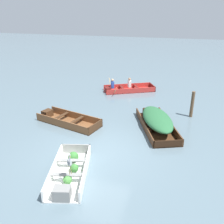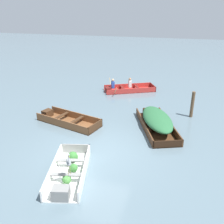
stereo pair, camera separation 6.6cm
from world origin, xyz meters
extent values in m
plane|color=slate|center=(0.00, 0.00, 0.00)|extent=(80.00, 80.00, 0.00)
cube|color=white|center=(-0.31, -1.72, 0.02)|extent=(1.74, 2.86, 0.04)
cube|color=white|center=(0.20, -1.59, 0.21)|extent=(0.71, 2.60, 0.42)
cube|color=white|center=(-0.83, -1.85, 0.21)|extent=(0.71, 2.60, 0.42)
cube|color=gray|center=(-0.63, -0.45, 0.21)|extent=(1.09, 0.32, 0.42)
cube|color=gray|center=(-0.03, -2.84, 0.23)|extent=(0.58, 0.47, 0.37)
cube|color=gray|center=(-0.21, -2.11, 0.31)|extent=(1.02, 0.41, 0.04)
cube|color=gray|center=(-0.41, -1.33, 0.31)|extent=(1.02, 0.41, 0.04)
sphere|color=#4C9342|center=(-0.18, -2.17, 0.19)|extent=(0.29, 0.29, 0.29)
sphere|color=#387533|center=(-0.22, -1.56, 0.19)|extent=(0.29, 0.29, 0.29)
sphere|color=#387533|center=(-0.50, -1.01, 0.23)|extent=(0.39, 0.39, 0.39)
cube|color=brown|center=(-2.09, 1.98, 0.02)|extent=(3.36, 1.91, 0.04)
cube|color=brown|center=(-2.23, 1.46, 0.19)|extent=(3.08, 0.88, 0.39)
cube|color=brown|center=(-1.95, 2.49, 0.19)|extent=(3.08, 0.88, 0.39)
cube|color=#3F2716|center=(-0.58, 1.57, 0.19)|extent=(0.34, 1.09, 0.39)
cube|color=#3F2716|center=(-3.45, 2.35, 0.21)|extent=(0.48, 0.58, 0.35)
cube|color=#3F2716|center=(-2.55, 2.10, 0.29)|extent=(0.42, 1.02, 0.04)
cube|color=#3F2716|center=(-1.63, 1.85, 0.29)|extent=(0.42, 1.02, 0.04)
cube|color=#4C2D19|center=(2.07, 2.63, 0.02)|extent=(2.49, 3.76, 0.04)
cube|color=#4C2D19|center=(1.51, 2.40, 0.16)|extent=(1.38, 3.31, 0.33)
cube|color=#4C2D19|center=(2.62, 2.85, 0.16)|extent=(1.38, 3.31, 0.33)
cube|color=black|center=(2.73, 1.00, 0.16)|extent=(1.17, 0.52, 0.33)
cube|color=black|center=(1.47, 4.11, 0.18)|extent=(0.66, 0.54, 0.30)
cube|color=black|center=(1.87, 3.12, 0.25)|extent=(1.12, 0.58, 0.04)
cube|color=black|center=(2.27, 2.13, 0.25)|extent=(1.12, 0.58, 0.04)
ellipsoid|color=#286038|center=(2.07, 2.63, 0.48)|extent=(2.19, 3.14, 0.51)
cube|color=#AD2D28|center=(-0.38, 7.79, 0.02)|extent=(3.47, 2.56, 0.04)
cube|color=#AD2D28|center=(-0.12, 7.29, 0.17)|extent=(2.95, 1.58, 0.34)
cube|color=#AD2D28|center=(-0.63, 8.28, 0.17)|extent=(2.95, 1.58, 0.34)
cube|color=maroon|center=(1.07, 8.54, 0.17)|extent=(0.58, 1.06, 0.34)
cube|color=maroon|center=(-1.68, 7.10, 0.19)|extent=(0.56, 0.63, 0.30)
cube|color=maroon|center=(-0.81, 7.56, 0.25)|extent=(0.64, 1.02, 0.04)
cube|color=maroon|center=(0.06, 8.02, 0.25)|extent=(0.64, 1.02, 0.04)
cube|color=white|center=(-0.38, 7.79, 0.49)|extent=(0.29, 0.33, 0.44)
sphere|color=#9E7051|center=(-0.38, 7.79, 0.81)|extent=(0.18, 0.18, 0.18)
cube|color=#2D4CA5|center=(-1.40, 7.25, 0.49)|extent=(0.29, 0.33, 0.44)
sphere|color=tan|center=(-1.40, 7.25, 0.81)|extent=(0.18, 0.18, 0.18)
cylinder|color=tan|center=(-0.99, 6.47, 0.39)|extent=(0.34, 0.59, 0.55)
cylinder|color=tan|center=(-1.81, 8.03, 0.39)|extent=(0.34, 0.59, 0.55)
cylinder|color=olive|center=(-0.02, -2.19, 0.60)|extent=(0.02, 0.02, 0.35)
cylinder|color=olive|center=(-0.07, -2.22, 0.60)|extent=(0.02, 0.02, 0.35)
ellipsoid|color=#93999E|center=(-0.05, -2.20, 0.87)|extent=(0.30, 0.34, 0.18)
cylinder|color=#93999E|center=(0.02, -2.30, 1.09)|extent=(0.10, 0.12, 0.28)
ellipsoid|color=#93999E|center=(0.05, -2.33, 1.24)|extent=(0.11, 0.12, 0.06)
cone|color=gold|center=(0.09, -2.40, 1.24)|extent=(0.08, 0.10, 0.02)
cylinder|color=brown|center=(3.60, 4.46, 0.67)|extent=(0.16, 0.16, 1.35)
camera|label=1|loc=(2.97, -7.96, 5.21)|focal=40.00mm
camera|label=2|loc=(3.03, -7.94, 5.21)|focal=40.00mm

